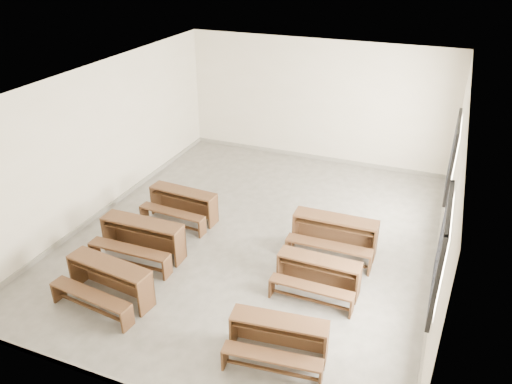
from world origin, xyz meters
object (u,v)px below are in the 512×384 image
at_px(desk_set_1, 142,236).
at_px(desk_set_4, 318,273).
at_px(desk_set_2, 183,203).
at_px(desk_set_5, 334,233).
at_px(desk_set_0, 108,279).
at_px(desk_set_3, 278,336).

distance_m(desk_set_1, desk_set_4, 3.38).
bearing_deg(desk_set_4, desk_set_1, -176.20).
distance_m(desk_set_2, desk_set_5, 3.30).
height_order(desk_set_0, desk_set_1, desk_set_1).
relative_size(desk_set_1, desk_set_2, 1.05).
bearing_deg(desk_set_2, desk_set_0, -82.80).
relative_size(desk_set_1, desk_set_3, 1.09).
bearing_deg(desk_set_5, desk_set_2, 179.02).
distance_m(desk_set_3, desk_set_4, 1.65).
relative_size(desk_set_0, desk_set_3, 1.09).
bearing_deg(desk_set_0, desk_set_3, 3.64).
xyz_separation_m(desk_set_1, desk_set_2, (0.04, 1.49, -0.03)).
xyz_separation_m(desk_set_1, desk_set_3, (3.25, -1.46, -0.05)).
relative_size(desk_set_1, desk_set_5, 1.00).
xyz_separation_m(desk_set_4, desk_set_5, (-0.04, 1.28, 0.05)).
height_order(desk_set_0, desk_set_2, desk_set_0).
distance_m(desk_set_0, desk_set_4, 3.51).
height_order(desk_set_0, desk_set_5, desk_set_5).
bearing_deg(desk_set_0, desk_set_4, 31.80).
distance_m(desk_set_0, desk_set_1, 1.32).
bearing_deg(desk_set_4, desk_set_0, -154.17).
relative_size(desk_set_2, desk_set_4, 1.08).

